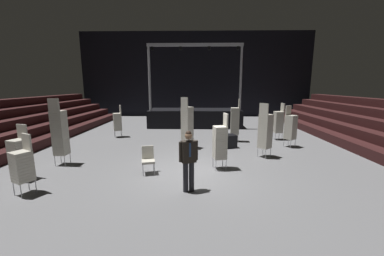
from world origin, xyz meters
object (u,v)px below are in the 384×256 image
chair_stack_mid_left (220,142)px  loose_chair_near_man (148,158)px  stage_riser (195,117)px  chair_stack_aisle_left (291,127)px  equipment_road_case (226,141)px  chair_stack_front_right (265,131)px  chair_stack_front_left (187,123)px  chair_stack_aisle_right (22,165)px  chair_stack_rear_centre (19,153)px  chair_stack_rear_right (60,132)px  chair_stack_rear_left (235,121)px  chair_stack_mid_right (118,121)px  man_with_tie (189,158)px  chair_stack_mid_centre (278,122)px

chair_stack_mid_left → loose_chair_near_man: (-2.53, -0.45, -0.49)m
stage_riser → chair_stack_aisle_left: size_ratio=3.28×
equipment_road_case → chair_stack_front_right: bearing=-46.9°
chair_stack_aisle_left → chair_stack_front_left: bearing=-31.7°
chair_stack_aisle_left → chair_stack_aisle_right: (-9.42, -5.30, -0.17)m
chair_stack_mid_left → chair_stack_aisle_right: bearing=98.8°
chair_stack_rear_centre → loose_chair_near_man: bearing=-153.9°
chair_stack_rear_right → chair_stack_rear_left: bearing=29.4°
chair_stack_front_left → chair_stack_rear_centre: (-5.21, -3.97, -0.34)m
chair_stack_rear_right → equipment_road_case: bearing=22.8°
chair_stack_mid_right → chair_stack_aisle_left: (9.26, -2.00, 0.08)m
chair_stack_front_left → chair_stack_rear_left: bearing=67.3°
chair_stack_mid_right → loose_chair_near_man: size_ratio=1.99×
chair_stack_front_left → loose_chair_near_man: (-1.22, -3.29, -0.70)m
chair_stack_rear_centre → equipment_road_case: 8.25m
chair_stack_rear_centre → chair_stack_front_left: bearing=-126.2°
chair_stack_front_left → chair_stack_aisle_right: (-4.34, -4.98, -0.38)m
chair_stack_front_right → chair_stack_rear_right: size_ratio=0.90×
chair_stack_mid_left → chair_stack_aisle_left: 4.92m
chair_stack_mid_left → equipment_road_case: size_ratio=2.28×
chair_stack_mid_left → loose_chair_near_man: chair_stack_mid_left is taller
chair_stack_rear_right → chair_stack_aisle_left: (9.79, 2.84, -0.25)m
chair_stack_mid_left → chair_stack_aisle_right: size_ratio=1.20×
chair_stack_rear_right → chair_stack_front_right: bearing=9.1°
man_with_tie → chair_stack_front_left: 4.70m
chair_stack_mid_right → loose_chair_near_man: bearing=-177.2°
chair_stack_front_left → chair_stack_rear_centre: size_ratio=1.38×
chair_stack_aisle_right → equipment_road_case: size_ratio=1.90×
stage_riser → equipment_road_case: (1.62, -6.02, -0.40)m
chair_stack_rear_centre → chair_stack_aisle_right: (0.87, -1.01, -0.04)m
chair_stack_mid_left → chair_stack_mid_centre: 6.01m
chair_stack_mid_centre → loose_chair_near_man: 8.13m
chair_stack_mid_right → chair_stack_rear_centre: (-1.02, -6.28, -0.04)m
stage_riser → man_with_tie: 10.85m
equipment_road_case → man_with_tie: bearing=-109.2°
chair_stack_rear_left → chair_stack_aisle_left: bearing=-107.6°
chair_stack_aisle_left → man_with_tie: bearing=10.8°
chair_stack_front_right → chair_stack_mid_right: bearing=-156.8°
stage_riser → chair_stack_mid_centre: bearing=-42.2°
chair_stack_aisle_right → chair_stack_mid_left: bearing=-132.1°
chair_stack_mid_centre → chair_stack_mid_right: bearing=82.1°
chair_stack_mid_centre → equipment_road_case: (-3.09, -1.76, -0.71)m
loose_chair_near_man → chair_stack_front_left: bearing=-124.5°
chair_stack_front_right → chair_stack_aisle_left: bearing=93.7°
man_with_tie → chair_stack_rear_centre: size_ratio=1.00×
chair_stack_front_right → man_with_tie: bearing=-83.8°
chair_stack_front_right → equipment_road_case: (-1.42, 1.51, -0.84)m
chair_stack_mid_right → loose_chair_near_man: (2.97, -5.61, -0.41)m
chair_stack_front_right → chair_stack_mid_centre: (1.67, 3.27, -0.13)m
chair_stack_mid_right → chair_stack_mid_left: bearing=-158.3°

